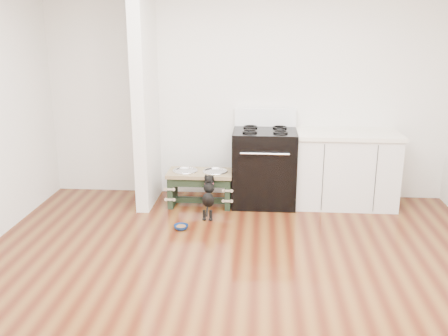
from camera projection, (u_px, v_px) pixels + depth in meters
ground at (233, 290)px, 4.18m from camera, size 5.00×5.00×0.00m
room_shell at (234, 97)px, 3.73m from camera, size 5.00×5.00×5.00m
partition_wall at (145, 94)px, 5.90m from camera, size 0.15×0.80×2.70m
oven_range at (264, 166)px, 6.09m from camera, size 0.76×0.69×1.14m
cabinet_run at (345, 169)px, 6.05m from camera, size 1.24×0.64×0.91m
dog_feeder at (200, 181)px, 6.05m from camera, size 0.78×0.42×0.45m
puppy at (209, 195)px, 5.71m from camera, size 0.14×0.40×0.48m
floor_bowl at (181, 227)px, 5.41m from camera, size 0.17×0.17×0.05m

